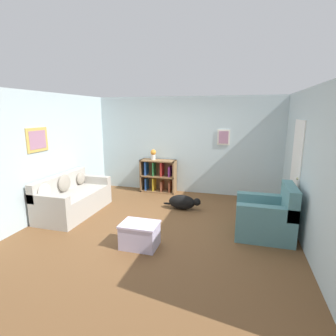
{
  "coord_description": "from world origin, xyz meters",
  "views": [
    {
      "loc": [
        1.42,
        -4.74,
        2.2
      ],
      "look_at": [
        0.0,
        0.4,
        1.05
      ],
      "focal_mm": 28.0,
      "sensor_mm": 36.0,
      "label": 1
    }
  ],
  "objects_px": {
    "recliner_chair": "(267,218)",
    "couch": "(73,199)",
    "bookshelf": "(158,176)",
    "dog": "(183,202)",
    "vase": "(153,154)",
    "coffee_table": "(140,234)"
  },
  "relations": [
    {
      "from": "couch",
      "to": "dog",
      "type": "bearing_deg",
      "value": 20.63
    },
    {
      "from": "recliner_chair",
      "to": "dog",
      "type": "relative_size",
      "value": 1.09
    },
    {
      "from": "bookshelf",
      "to": "dog",
      "type": "distance_m",
      "value": 1.54
    },
    {
      "from": "bookshelf",
      "to": "dog",
      "type": "xyz_separation_m",
      "value": [
        0.95,
        -1.17,
        -0.28
      ]
    },
    {
      "from": "dog",
      "to": "vase",
      "type": "bearing_deg",
      "value": 133.54
    },
    {
      "from": "recliner_chair",
      "to": "vase",
      "type": "height_order",
      "value": "vase"
    },
    {
      "from": "recliner_chair",
      "to": "bookshelf",
      "type": "bearing_deg",
      "value": 142.6
    },
    {
      "from": "dog",
      "to": "vase",
      "type": "distance_m",
      "value": 1.82
    },
    {
      "from": "dog",
      "to": "vase",
      "type": "xyz_separation_m",
      "value": [
        -1.09,
        1.15,
        0.89
      ]
    },
    {
      "from": "couch",
      "to": "bookshelf",
      "type": "bearing_deg",
      "value": 56.63
    },
    {
      "from": "recliner_chair",
      "to": "couch",
      "type": "bearing_deg",
      "value": 179.72
    },
    {
      "from": "couch",
      "to": "recliner_chair",
      "type": "bearing_deg",
      "value": -0.28
    },
    {
      "from": "bookshelf",
      "to": "vase",
      "type": "bearing_deg",
      "value": -170.77
    },
    {
      "from": "recliner_chair",
      "to": "vase",
      "type": "distance_m",
      "value": 3.56
    },
    {
      "from": "coffee_table",
      "to": "dog",
      "type": "distance_m",
      "value": 1.9
    },
    {
      "from": "bookshelf",
      "to": "vase",
      "type": "height_order",
      "value": "vase"
    },
    {
      "from": "coffee_table",
      "to": "dog",
      "type": "bearing_deg",
      "value": 80.32
    },
    {
      "from": "bookshelf",
      "to": "coffee_table",
      "type": "bearing_deg",
      "value": -78.21
    },
    {
      "from": "recliner_chair",
      "to": "coffee_table",
      "type": "xyz_separation_m",
      "value": [
        -2.05,
        -0.99,
        -0.12
      ]
    },
    {
      "from": "recliner_chair",
      "to": "coffee_table",
      "type": "bearing_deg",
      "value": -154.31
    },
    {
      "from": "bookshelf",
      "to": "dog",
      "type": "height_order",
      "value": "bookshelf"
    },
    {
      "from": "couch",
      "to": "recliner_chair",
      "type": "height_order",
      "value": "recliner_chair"
    }
  ]
}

